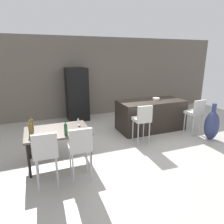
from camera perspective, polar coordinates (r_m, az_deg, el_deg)
The scene contains 15 objects.
ground_plane at distance 5.63m, azimuth 7.69°, elevation -7.87°, with size 10.00×10.00×0.00m, color #ADA89E.
back_wall at distance 7.85m, azimuth -2.36°, elevation 10.00°, with size 10.00×0.12×2.90m, color #665B51.
kitchen_island at distance 6.33m, azimuth 10.92°, elevation -0.86°, with size 2.02×0.95×0.92m, color black.
bar_chair_left at distance 5.17m, azimuth 8.71°, elevation -1.80°, with size 0.42×0.42×1.05m.
bar_chair_middle at distance 6.21m, azimuth 22.75°, elevation 0.11°, with size 0.43×0.43×1.05m.
dining_table at distance 4.39m, azimuth -15.21°, elevation -5.82°, with size 1.31×0.92×0.74m.
dining_chair_near at distance 3.61m, azimuth -18.42°, elevation -10.53°, with size 0.42×0.42×1.05m.
dining_chair_far at distance 3.67m, azimuth -9.08°, elevation -9.41°, with size 0.41×0.41×1.05m.
wine_bottle_near at distance 4.52m, azimuth -21.89°, elevation -3.30°, with size 0.07×0.07×0.29m.
wine_bottle_left at distance 4.03m, azimuth -13.03°, elevation -4.78°, with size 0.06×0.06×0.31m.
wine_bottle_inner at distance 4.23m, azimuth -22.20°, elevation -4.55°, with size 0.08×0.08×0.30m.
wine_glass_middle at distance 4.54m, azimuth -9.61°, elevation -2.18°, with size 0.07×0.07×0.17m.
refrigerator at distance 7.20m, azimuth -9.95°, elevation 4.98°, with size 0.72×0.68×1.84m, color black.
fruit_bowl at distance 6.33m, azimuth 12.47°, elevation 3.68°, with size 0.21×0.21×0.07m, color beige.
floor_vase at distance 6.12m, azimuth 26.51°, elevation -3.36°, with size 0.38×0.38×1.02m.
Camera 1 is at (-2.56, -4.47, 2.25)m, focal length 32.12 mm.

